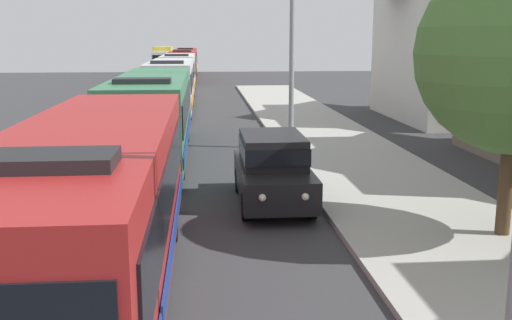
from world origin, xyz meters
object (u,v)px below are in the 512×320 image
object	(u,v)px
white_suv	(272,167)
bus_lead	(94,206)
bus_middle	(171,84)
box_truck_oncoming	(163,58)
bus_second_in_line	(153,113)
streetlamp_mid	(292,15)
bus_rear	(183,65)
bus_tail_end	(186,60)
bus_fourth_in_line	(179,72)

from	to	relation	value
white_suv	bus_lead	bearing A→B (deg)	-122.07
bus_middle	box_truck_oncoming	size ratio (longest dim) A/B	1.45
bus_lead	bus_second_in_line	world-z (taller)	same
streetlamp_mid	bus_second_in_line	bearing A→B (deg)	-166.22
bus_rear	bus_tail_end	world-z (taller)	same
bus_tail_end	box_truck_oncoming	size ratio (longest dim) A/B	1.46
bus_second_in_line	streetlamp_mid	world-z (taller)	streetlamp_mid
bus_lead	box_truck_oncoming	distance (m)	72.49
bus_second_in_line	streetlamp_mid	xyz separation A→B (m)	(5.40, 1.32, 3.62)
bus_second_in_line	bus_middle	xyz separation A→B (m)	(-0.00, 13.78, -0.00)
bus_second_in_line	bus_middle	distance (m)	13.78
bus_lead	box_truck_oncoming	size ratio (longest dim) A/B	1.43
bus_tail_end	bus_fourth_in_line	bearing A→B (deg)	-90.00
bus_second_in_line	bus_tail_end	size ratio (longest dim) A/B	1.09
bus_second_in_line	bus_middle	bearing A→B (deg)	90.00
bus_tail_end	box_truck_oncoming	world-z (taller)	bus_tail_end
box_truck_oncoming	bus_second_in_line	bearing A→B (deg)	-86.83
bus_lead	box_truck_oncoming	bearing A→B (deg)	92.61
bus_middle	bus_fourth_in_line	distance (m)	12.87
bus_rear	bus_tail_end	distance (m)	12.54
bus_second_in_line	bus_fourth_in_line	distance (m)	26.65
bus_second_in_line	bus_tail_end	bearing A→B (deg)	90.00
bus_middle	bus_tail_end	xyz separation A→B (m)	(0.00, 38.32, 0.00)
bus_fourth_in_line	white_suv	bearing A→B (deg)	-83.71
bus_lead	bus_fourth_in_line	size ratio (longest dim) A/B	0.98
bus_fourth_in_line	bus_lead	bearing A→B (deg)	-90.00
bus_second_in_line	box_truck_oncoming	size ratio (longest dim) A/B	1.59
white_suv	bus_fourth_in_line	bearing A→B (deg)	96.29
bus_fourth_in_line	bus_rear	bearing A→B (deg)	90.00
bus_tail_end	bus_middle	bearing A→B (deg)	-90.00
bus_lead	bus_rear	xyz separation A→B (m)	(-0.00, 52.36, -0.00)
bus_lead	bus_fourth_in_line	xyz separation A→B (m)	(0.00, 39.45, 0.00)
bus_rear	bus_tail_end	size ratio (longest dim) A/B	0.95
bus_lead	white_suv	distance (m)	7.00
bus_second_in_line	bus_fourth_in_line	size ratio (longest dim) A/B	1.09
bus_middle	bus_rear	bearing A→B (deg)	90.00
bus_second_in_line	white_suv	bearing A→B (deg)	-61.77
bus_second_in_line	bus_rear	xyz separation A→B (m)	(-0.00, 39.57, -0.00)
bus_lead	bus_middle	bearing A→B (deg)	90.00
bus_lead	bus_second_in_line	distance (m)	12.79
bus_lead	bus_rear	world-z (taller)	same
bus_middle	box_truck_oncoming	distance (m)	45.96
white_suv	box_truck_oncoming	bearing A→B (deg)	96.01
bus_tail_end	white_suv	distance (m)	59.12
bus_tail_end	bus_rear	bearing A→B (deg)	-90.00
streetlamp_mid	bus_lead	bearing A→B (deg)	-110.93
bus_middle	bus_rear	xyz separation A→B (m)	(-0.00, 25.79, -0.00)
bus_middle	bus_tail_end	size ratio (longest dim) A/B	0.99
bus_tail_end	box_truck_oncoming	distance (m)	8.21
bus_fourth_in_line	bus_tail_end	distance (m)	25.45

